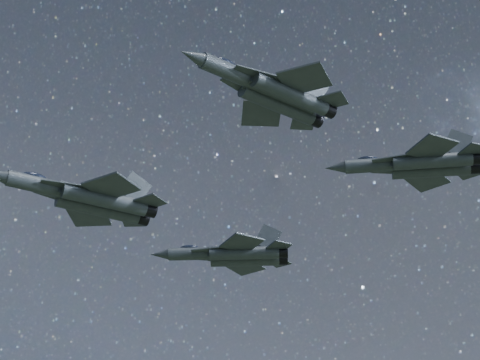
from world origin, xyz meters
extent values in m
cylinder|color=#2C3338|center=(-21.75, 5.47, 155.38)|extent=(8.10, 3.98, 1.68)
ellipsoid|color=black|center=(-22.98, 5.08, 156.19)|extent=(2.78, 1.84, 0.83)
cube|color=#2C3338|center=(-16.41, 7.14, 155.33)|extent=(8.91, 4.18, 1.40)
cylinder|color=#2C3338|center=(-15.68, 6.24, 154.84)|extent=(9.13, 4.30, 1.68)
cylinder|color=#2C3338|center=(-16.32, 8.29, 154.84)|extent=(9.13, 4.30, 1.68)
cylinder|color=black|center=(-10.95, 7.72, 154.84)|extent=(1.80, 1.90, 1.55)
cylinder|color=black|center=(-11.59, 9.77, 154.84)|extent=(1.80, 1.90, 1.55)
cube|color=#2C3338|center=(-19.47, 4.66, 155.25)|extent=(5.69, 1.80, 0.13)
cube|color=#2C3338|center=(-20.33, 7.43, 155.25)|extent=(5.49, 3.70, 0.13)
cube|color=#2C3338|center=(-15.11, 3.71, 155.06)|extent=(6.18, 6.12, 0.22)
cube|color=#2C3338|center=(-17.30, 10.69, 155.06)|extent=(5.13, 5.51, 0.22)
cube|color=#2C3338|center=(-10.94, 6.25, 155.06)|extent=(3.66, 3.64, 0.16)
cube|color=#2C3338|center=(-12.42, 10.98, 155.06)|extent=(3.00, 3.17, 0.16)
cube|color=#2C3338|center=(-12.62, 6.91, 156.89)|extent=(3.70, 0.99, 3.83)
cube|color=#2C3338|center=(-13.42, 9.48, 156.89)|extent=(3.53, 1.57, 3.83)
cylinder|color=#2C3338|center=(-4.31, 17.34, 154.57)|extent=(7.30, 3.05, 1.51)
cone|color=#2C3338|center=(-8.83, 18.36, 154.57)|extent=(2.56, 1.83, 1.35)
ellipsoid|color=black|center=(-5.44, 17.59, 155.29)|extent=(2.47, 1.50, 0.74)
cube|color=#2C3338|center=(0.59, 16.23, 154.52)|extent=(8.04, 3.16, 1.26)
cylinder|color=#2C3338|center=(0.76, 15.20, 154.09)|extent=(8.24, 3.26, 1.51)
cylinder|color=#2C3338|center=(1.18, 17.09, 154.09)|extent=(8.24, 3.26, 1.51)
cylinder|color=black|center=(5.09, 14.22, 154.09)|extent=(1.53, 1.63, 1.39)
cylinder|color=black|center=(5.51, 16.11, 154.09)|extent=(1.53, 1.63, 1.39)
cube|color=#2C3338|center=(-2.90, 15.68, 154.45)|extent=(5.02, 2.99, 0.12)
cube|color=#2C3338|center=(-2.32, 18.23, 154.45)|extent=(5.05, 1.21, 0.12)
cube|color=#2C3338|center=(0.06, 12.99, 154.28)|extent=(4.83, 5.13, 0.19)
cube|color=#2C3338|center=(1.50, 19.39, 154.28)|extent=(5.53, 5.53, 0.19)
cube|color=#2C3338|center=(4.43, 13.08, 154.28)|extent=(2.84, 2.96, 0.14)
cube|color=#2C3338|center=(5.41, 17.42, 154.28)|extent=(3.27, 3.28, 0.14)
cube|color=#2C3338|center=(3.43, 14.35, 155.92)|extent=(3.25, 1.15, 3.44)
cube|color=#2C3338|center=(3.97, 16.70, 155.92)|extent=(3.35, 0.62, 3.44)
cylinder|color=#2C3338|center=(-5.91, -17.87, 154.29)|extent=(6.37, 3.90, 1.35)
cone|color=#2C3338|center=(-9.67, -19.60, 154.29)|extent=(2.39, 1.96, 1.21)
ellipsoid|color=black|center=(-6.85, -18.30, 154.94)|extent=(2.25, 1.68, 0.66)
cube|color=#2C3338|center=(-1.83, -15.99, 154.25)|extent=(6.97, 4.14, 1.12)
cylinder|color=#2C3338|center=(-1.16, -16.63, 153.86)|extent=(7.15, 4.26, 1.35)
cylinder|color=#2C3338|center=(-1.88, -15.06, 153.86)|extent=(7.15, 4.26, 1.35)
cylinder|color=black|center=(2.45, -14.96, 153.86)|extent=(1.54, 1.60, 1.24)
cylinder|color=black|center=(1.73, -13.39, 153.86)|extent=(1.54, 1.60, 1.24)
cube|color=#2C3338|center=(-4.01, -18.27, 154.19)|extent=(4.59, 1.99, 0.10)
cube|color=#2C3338|center=(-4.98, -16.16, 154.19)|extent=(4.20, 3.39, 0.10)
cube|color=#2C3338|center=(-0.45, -18.58, 154.03)|extent=(4.90, 4.78, 0.17)
cube|color=#2C3338|center=(-2.90, -13.25, 154.03)|extent=(3.72, 4.10, 0.17)
cube|color=#2C3338|center=(2.61, -16.13, 154.03)|extent=(2.91, 2.87, 0.13)
cube|color=#2C3338|center=(0.94, -12.52, 154.03)|extent=(2.17, 2.33, 0.13)
cube|color=#2C3338|center=(1.21, -15.77, 155.50)|extent=(2.87, 1.16, 3.07)
cube|color=#2C3338|center=(0.30, -13.81, 155.50)|extent=(2.68, 1.60, 3.07)
cylinder|color=#2C3338|center=(10.99, -3.69, 155.97)|extent=(6.82, 3.31, 1.41)
cone|color=#2C3338|center=(6.84, -2.42, 155.97)|extent=(2.45, 1.85, 1.27)
ellipsoid|color=black|center=(9.95, -3.37, 156.65)|extent=(2.34, 1.54, 0.70)
cube|color=#2C3338|center=(15.50, -5.06, 155.93)|extent=(7.50, 3.47, 1.18)
cylinder|color=#2C3338|center=(15.58, -6.03, 155.52)|extent=(7.68, 3.57, 1.41)
cylinder|color=#2C3338|center=(16.11, -4.30, 155.52)|extent=(7.68, 3.57, 1.41)
cylinder|color=black|center=(19.56, -7.25, 155.52)|extent=(1.51, 1.59, 1.30)
cylinder|color=black|center=(20.09, -5.52, 155.52)|extent=(1.51, 1.59, 1.30)
cube|color=#2C3338|center=(12.19, -5.33, 155.86)|extent=(4.62, 3.09, 0.11)
cube|color=#2C3338|center=(12.91, -2.99, 155.86)|extent=(4.79, 1.48, 0.11)
cube|color=#2C3338|center=(14.77, -8.06, 155.70)|extent=(4.33, 4.65, 0.18)
cube|color=#2C3338|center=(16.57, -2.17, 155.70)|extent=(5.19, 5.15, 0.18)
cube|color=#2C3338|center=(18.87, -8.27, 155.70)|extent=(2.54, 2.67, 0.14)
cube|color=#2C3338|center=(20.09, -4.29, 155.70)|extent=(3.07, 3.07, 0.14)
cube|color=#2C3338|center=(18.02, -7.02, 157.24)|extent=(2.98, 1.30, 3.22)
cube|color=#2C3338|center=(18.68, -4.85, 157.24)|extent=(3.11, 0.81, 3.22)
camera|label=1|loc=(-14.50, -68.58, 114.97)|focal=60.00mm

